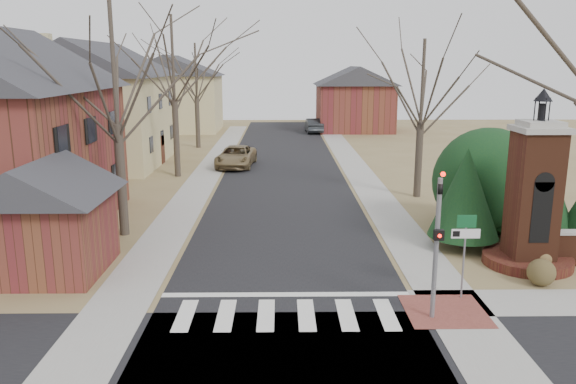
{
  "coord_description": "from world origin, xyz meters",
  "views": [
    {
      "loc": [
        -0.14,
        -14.64,
        7.31
      ],
      "look_at": [
        0.12,
        6.0,
        2.57
      ],
      "focal_mm": 35.0,
      "sensor_mm": 36.0,
      "label": 1
    }
  ],
  "objects_px": {
    "pickup_truck": "(236,156)",
    "traffic_signal_pole": "(437,234)",
    "brick_gate_monument": "(532,208)",
    "distant_car": "(314,125)",
    "sign_post": "(465,240)"
  },
  "relations": [
    {
      "from": "pickup_truck",
      "to": "distant_car",
      "type": "xyz_separation_m",
      "value": [
        6.8,
        20.39,
        0.04
      ]
    },
    {
      "from": "traffic_signal_pole",
      "to": "brick_gate_monument",
      "type": "height_order",
      "value": "brick_gate_monument"
    },
    {
      "from": "pickup_truck",
      "to": "distant_car",
      "type": "distance_m",
      "value": 21.49
    },
    {
      "from": "traffic_signal_pole",
      "to": "pickup_truck",
      "type": "relative_size",
      "value": 0.84
    },
    {
      "from": "traffic_signal_pole",
      "to": "brick_gate_monument",
      "type": "distance_m",
      "value": 6.47
    },
    {
      "from": "traffic_signal_pole",
      "to": "sign_post",
      "type": "xyz_separation_m",
      "value": [
        1.29,
        1.41,
        -0.64
      ]
    },
    {
      "from": "traffic_signal_pole",
      "to": "brick_gate_monument",
      "type": "bearing_deg",
      "value": 43.24
    },
    {
      "from": "traffic_signal_pole",
      "to": "sign_post",
      "type": "height_order",
      "value": "traffic_signal_pole"
    },
    {
      "from": "brick_gate_monument",
      "to": "pickup_truck",
      "type": "distance_m",
      "value": 24.02
    },
    {
      "from": "brick_gate_monument",
      "to": "pickup_truck",
      "type": "bearing_deg",
      "value": 121.14
    },
    {
      "from": "pickup_truck",
      "to": "traffic_signal_pole",
      "type": "bearing_deg",
      "value": -67.93
    },
    {
      "from": "distant_car",
      "to": "pickup_truck",
      "type": "bearing_deg",
      "value": 68.33
    },
    {
      "from": "traffic_signal_pole",
      "to": "distant_car",
      "type": "distance_m",
      "value": 45.38
    },
    {
      "from": "traffic_signal_pole",
      "to": "pickup_truck",
      "type": "distance_m",
      "value": 26.17
    },
    {
      "from": "pickup_truck",
      "to": "distant_car",
      "type": "height_order",
      "value": "distant_car"
    }
  ]
}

